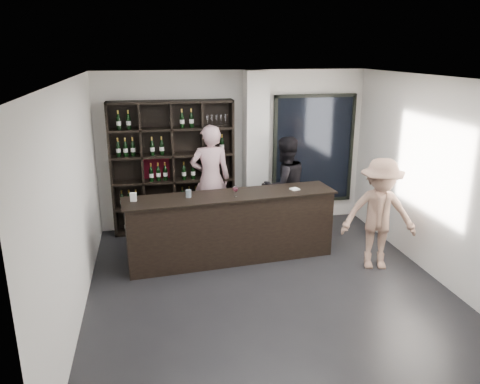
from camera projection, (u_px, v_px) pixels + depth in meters
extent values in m
cube|color=black|center=(269.00, 290.00, 6.60)|extent=(5.00, 5.50, 0.01)
cube|color=silver|center=(255.00, 152.00, 8.55)|extent=(0.40, 0.40, 2.90)
cube|color=black|center=(313.00, 150.00, 9.00)|extent=(1.60, 0.08, 2.10)
cube|color=black|center=(313.00, 150.00, 9.00)|extent=(1.48, 0.02, 1.98)
cube|color=black|center=(231.00, 228.00, 7.41)|extent=(3.24, 0.61, 1.06)
cube|color=black|center=(231.00, 195.00, 7.25)|extent=(3.32, 0.69, 0.03)
imported|color=#D3A4AD|center=(211.00, 179.00, 8.47)|extent=(0.75, 0.51, 1.99)
imported|color=black|center=(284.00, 186.00, 8.35)|extent=(1.02, 0.88, 1.80)
imported|color=#8F6B58|center=(379.00, 214.00, 7.05)|extent=(1.24, 0.90, 1.73)
cylinder|color=#AAC1D2|center=(188.00, 194.00, 7.09)|extent=(0.11, 0.11, 0.12)
cube|color=white|center=(295.00, 189.00, 7.49)|extent=(0.16, 0.16, 0.02)
cube|color=white|center=(133.00, 197.00, 6.90)|extent=(0.10, 0.06, 0.13)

